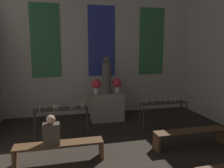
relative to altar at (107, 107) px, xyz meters
name	(u,v)px	position (x,y,z in m)	size (l,w,h in m)	color
wall_back	(101,53)	(0.00, 0.99, 1.87)	(7.52, 0.16, 4.66)	beige
altar	(107,107)	(0.00, 0.00, 0.00)	(1.14, 0.67, 0.98)	gray
statue	(107,76)	(0.00, 0.00, 1.08)	(0.31, 0.31, 1.29)	#5B5651
flower_vase_left	(96,85)	(-0.37, 0.00, 0.80)	(0.33, 0.33, 0.51)	beige
flower_vase_right	(117,84)	(0.37, 0.00, 0.80)	(0.33, 0.33, 0.51)	beige
candle_rack_left	(61,113)	(-1.58, -1.22, 0.24)	(1.51, 0.37, 1.05)	#332D28
candle_rack_right	(164,106)	(1.59, -1.22, 0.24)	(1.51, 0.37, 1.04)	#332D28
pew_back_left	(60,148)	(-1.64, -2.63, -0.16)	(1.95, 0.36, 0.45)	brown
pew_back_right	(190,135)	(1.64, -2.63, -0.16)	(1.95, 0.36, 0.45)	brown
person_seated	(51,132)	(-1.81, -2.63, 0.24)	(0.36, 0.24, 0.66)	#4C4238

